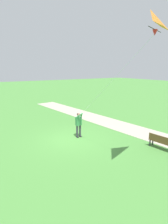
# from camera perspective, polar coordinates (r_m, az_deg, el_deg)

# --- Properties ---
(ground_plane) EXTENTS (120.00, 120.00, 0.00)m
(ground_plane) POSITION_cam_1_polar(r_m,az_deg,el_deg) (12.76, -3.20, -8.41)
(ground_plane) COLOR #4C8E3D
(walkway_path) EXTENTS (5.80, 32.07, 0.02)m
(walkway_path) POSITION_cam_1_polar(r_m,az_deg,el_deg) (14.47, 18.76, -6.42)
(walkway_path) COLOR #B7AD99
(walkway_path) RESTS_ON ground
(person_kite_flyer) EXTENTS (0.52, 0.62, 1.83)m
(person_kite_flyer) POSITION_cam_1_polar(r_m,az_deg,el_deg) (12.83, -1.63, -3.32)
(person_kite_flyer) COLOR #232328
(person_kite_flyer) RESTS_ON ground
(flying_kite) EXTENTS (1.66, 5.49, 5.12)m
(flying_kite) POSITION_cam_1_polar(r_m,az_deg,el_deg) (8.39, 19.36, 24.25)
(flying_kite) COLOR orange
(park_bench_near_walkway) EXTENTS (0.60, 1.54, 0.88)m
(park_bench_near_walkway) POSITION_cam_1_polar(r_m,az_deg,el_deg) (12.01, 22.65, -8.28)
(park_bench_near_walkway) COLOR brown
(park_bench_near_walkway) RESTS_ON ground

